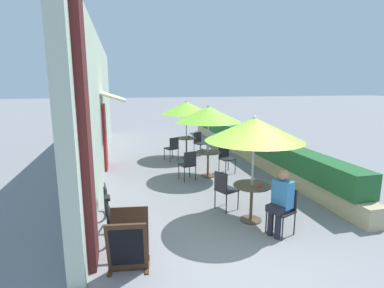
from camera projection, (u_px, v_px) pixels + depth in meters
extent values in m
plane|color=gray|center=(251.00, 264.00, 4.63)|extent=(120.00, 120.00, 0.00)
cube|color=#B2C1AD|center=(99.00, 103.00, 10.15)|extent=(0.24, 13.67, 4.20)
cube|color=#4C1919|center=(85.00, 129.00, 4.25)|extent=(0.12, 0.56, 4.20)
cube|color=maroon|center=(105.00, 137.00, 9.74)|extent=(0.08, 0.96, 2.10)
cube|color=beige|center=(113.00, 96.00, 9.56)|extent=(0.78, 1.80, 0.30)
cube|color=tan|center=(244.00, 150.00, 11.64)|extent=(0.44, 12.67, 0.45)
cube|color=#235B2D|center=(244.00, 137.00, 11.54)|extent=(0.60, 12.04, 0.56)
cylinder|color=brown|center=(251.00, 220.00, 6.12)|extent=(0.44, 0.44, 0.02)
cylinder|color=brown|center=(251.00, 203.00, 6.04)|extent=(0.06, 0.06, 0.74)
cylinder|color=brown|center=(252.00, 186.00, 5.97)|extent=(0.74, 0.74, 0.02)
cylinder|color=#B7B7BC|center=(252.00, 172.00, 5.92)|extent=(0.04, 0.04, 2.05)
cone|color=#8CD138|center=(254.00, 129.00, 5.75)|extent=(1.91, 1.91, 0.45)
sphere|color=#B7B7BC|center=(255.00, 117.00, 5.70)|extent=(0.07, 0.07, 0.07)
cube|color=#232328|center=(281.00, 211.00, 5.48)|extent=(0.53, 0.53, 0.04)
cube|color=#232328|center=(288.00, 198.00, 5.55)|extent=(0.18, 0.36, 0.42)
cylinder|color=#232328|center=(266.00, 222.00, 5.55)|extent=(0.02, 0.02, 0.45)
cylinder|color=#232328|center=(283.00, 229.00, 5.27)|extent=(0.02, 0.02, 0.45)
cylinder|color=#232328|center=(278.00, 217.00, 5.77)|extent=(0.02, 0.02, 0.45)
cylinder|color=#232328|center=(295.00, 223.00, 5.49)|extent=(0.02, 0.02, 0.45)
cylinder|color=#23232D|center=(271.00, 223.00, 5.47)|extent=(0.11, 0.11, 0.47)
cylinder|color=#23232D|center=(278.00, 226.00, 5.35)|extent=(0.11, 0.11, 0.47)
cube|color=#23232D|center=(278.00, 208.00, 5.41)|extent=(0.45, 0.42, 0.12)
cube|color=teal|center=(283.00, 194.00, 5.42)|extent=(0.34, 0.40, 0.50)
sphere|color=#A87556|center=(283.00, 174.00, 5.34)|extent=(0.20, 0.20, 0.20)
cube|color=#232328|center=(227.00, 190.00, 6.58)|extent=(0.53, 0.53, 0.04)
cube|color=#232328|center=(221.00, 182.00, 6.43)|extent=(0.18, 0.36, 0.42)
cylinder|color=#232328|center=(238.00, 200.00, 6.59)|extent=(0.02, 0.02, 0.45)
cylinder|color=#232328|center=(227.00, 195.00, 6.87)|extent=(0.02, 0.02, 0.45)
cylinder|color=#232328|center=(226.00, 204.00, 6.38)|extent=(0.02, 0.02, 0.45)
cylinder|color=#232328|center=(215.00, 199.00, 6.66)|extent=(0.02, 0.02, 0.45)
cylinder|color=#B73D3D|center=(259.00, 185.00, 5.83)|extent=(0.07, 0.07, 0.09)
cylinder|color=brown|center=(208.00, 176.00, 9.04)|extent=(0.44, 0.44, 0.02)
cylinder|color=brown|center=(208.00, 164.00, 8.97)|extent=(0.06, 0.06, 0.74)
cylinder|color=brown|center=(208.00, 152.00, 8.90)|extent=(0.74, 0.74, 0.02)
cylinder|color=#B7B7BC|center=(208.00, 143.00, 8.85)|extent=(0.04, 0.04, 2.05)
cone|color=#8CD138|center=(208.00, 114.00, 8.68)|extent=(1.91, 1.91, 0.45)
sphere|color=#B7B7BC|center=(208.00, 106.00, 8.63)|extent=(0.07, 0.07, 0.07)
cube|color=#232328|center=(187.00, 165.00, 8.62)|extent=(0.49, 0.49, 0.04)
cube|color=#232328|center=(190.00, 159.00, 8.42)|extent=(0.37, 0.13, 0.42)
cylinder|color=#232328|center=(190.00, 170.00, 8.90)|extent=(0.02, 0.02, 0.45)
cylinder|color=#232328|center=(179.00, 172.00, 8.73)|extent=(0.02, 0.02, 0.45)
cylinder|color=#232328|center=(196.00, 173.00, 8.59)|extent=(0.02, 0.02, 0.45)
cylinder|color=#232328|center=(185.00, 175.00, 8.42)|extent=(0.02, 0.02, 0.45)
cube|color=#232328|center=(227.00, 159.00, 9.30)|extent=(0.49, 0.49, 0.04)
cube|color=#232328|center=(224.00, 151.00, 9.42)|extent=(0.37, 0.13, 0.42)
cylinder|color=#232328|center=(226.00, 168.00, 9.11)|extent=(0.02, 0.02, 0.45)
cylinder|color=#232328|center=(235.00, 167.00, 9.28)|extent=(0.02, 0.02, 0.45)
cylinder|color=#232328|center=(219.00, 165.00, 9.41)|extent=(0.02, 0.02, 0.45)
cylinder|color=#232328|center=(228.00, 164.00, 9.59)|extent=(0.02, 0.02, 0.45)
cylinder|color=teal|center=(202.00, 150.00, 8.91)|extent=(0.07, 0.07, 0.09)
cylinder|color=brown|center=(186.00, 157.00, 11.37)|extent=(0.44, 0.44, 0.02)
cylinder|color=brown|center=(186.00, 148.00, 11.30)|extent=(0.06, 0.06, 0.74)
cylinder|color=brown|center=(186.00, 138.00, 11.23)|extent=(0.74, 0.74, 0.02)
cylinder|color=#B7B7BC|center=(186.00, 131.00, 11.17)|extent=(0.04, 0.04, 2.05)
cone|color=#8CD138|center=(186.00, 108.00, 11.00)|extent=(1.91, 1.91, 0.45)
sphere|color=#B7B7BC|center=(186.00, 101.00, 10.96)|extent=(0.07, 0.07, 0.07)
cube|color=#232328|center=(171.00, 148.00, 10.84)|extent=(0.54, 0.54, 0.04)
cube|color=#232328|center=(174.00, 143.00, 10.66)|extent=(0.35, 0.20, 0.42)
cylinder|color=#232328|center=(172.00, 153.00, 11.13)|extent=(0.02, 0.02, 0.45)
cylinder|color=#232328|center=(164.00, 154.00, 10.90)|extent=(0.02, 0.02, 0.45)
cylinder|color=#232328|center=(178.00, 155.00, 10.86)|extent=(0.02, 0.02, 0.45)
cylinder|color=#232328|center=(170.00, 156.00, 10.63)|extent=(0.02, 0.02, 0.45)
cube|color=#232328|center=(201.00, 143.00, 11.73)|extent=(0.54, 0.54, 0.04)
cube|color=#232328|center=(197.00, 138.00, 11.83)|extent=(0.35, 0.20, 0.42)
cylinder|color=#232328|center=(200.00, 150.00, 11.53)|extent=(0.02, 0.02, 0.45)
cylinder|color=#232328|center=(207.00, 149.00, 11.75)|extent=(0.02, 0.02, 0.45)
cylinder|color=#232328|center=(194.00, 149.00, 11.80)|extent=(0.02, 0.02, 0.45)
cylinder|color=#232328|center=(201.00, 148.00, 12.03)|extent=(0.02, 0.02, 0.45)
cylinder|color=teal|center=(189.00, 137.00, 11.18)|extent=(0.07, 0.07, 0.09)
torus|color=black|center=(106.00, 201.00, 6.31)|extent=(0.12, 0.64, 0.63)
torus|color=black|center=(109.00, 223.00, 5.29)|extent=(0.12, 0.64, 0.63)
cylinder|color=black|center=(107.00, 203.00, 5.77)|extent=(0.12, 0.85, 0.04)
cylinder|color=black|center=(108.00, 214.00, 5.62)|extent=(0.10, 0.62, 0.41)
cylinder|color=black|center=(107.00, 204.00, 5.47)|extent=(0.04, 0.04, 0.22)
cube|color=black|center=(107.00, 198.00, 5.45)|extent=(0.12, 0.23, 0.05)
cylinder|color=black|center=(105.00, 186.00, 6.20)|extent=(0.07, 0.46, 0.03)
cube|color=#422819|center=(130.00, 234.00, 4.68)|extent=(0.61, 0.30, 0.84)
cube|color=black|center=(130.00, 233.00, 4.69)|extent=(0.49, 0.22, 0.63)
cube|color=#422819|center=(127.00, 248.00, 4.29)|extent=(0.61, 0.30, 0.84)
cube|color=black|center=(127.00, 248.00, 4.26)|extent=(0.49, 0.22, 0.63)
cube|color=#422819|center=(147.00, 265.00, 4.59)|extent=(0.12, 0.48, 0.02)
cube|color=#422819|center=(111.00, 267.00, 4.53)|extent=(0.12, 0.48, 0.02)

